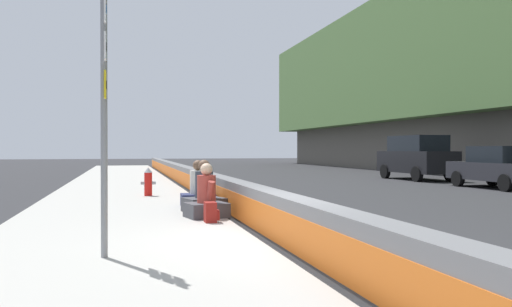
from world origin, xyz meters
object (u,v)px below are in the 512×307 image
seated_person_middle (204,196)px  backpack (211,212)px  seated_person_rear (198,192)px  seated_person_foreground (206,200)px  parked_car_fourth (416,157)px  route_sign_post (104,101)px  fire_hydrant (148,181)px  parked_car_third (499,167)px

seated_person_middle → backpack: bearing=175.9°
seated_person_middle → seated_person_rear: (1.20, -0.02, -0.01)m
seated_person_foreground → parked_car_fourth: (13.31, -12.96, 0.68)m
seated_person_middle → seated_person_rear: size_ratio=1.03×
route_sign_post → backpack: route_sign_post is taller
fire_hydrant → parked_car_fourth: 15.93m
seated_person_rear → seated_person_foreground: bearing=176.9°
fire_hydrant → seated_person_middle: size_ratio=0.73×
seated_person_middle → seated_person_rear: 1.20m
seated_person_middle → parked_car_fourth: bearing=-46.3°
seated_person_middle → seated_person_foreground: bearing=174.4°
route_sign_post → seated_person_rear: size_ratio=3.07×
fire_hydrant → seated_person_foreground: seated_person_foreground is taller
seated_person_rear → parked_car_third: size_ratio=0.26×
route_sign_post → seated_person_foreground: size_ratio=3.12×
backpack → seated_person_rear: bearing=-2.9°
seated_person_foreground → route_sign_post: bearing=152.7°
fire_hydrant → parked_car_fourth: bearing=-61.0°
seated_person_foreground → backpack: (-0.76, 0.03, -0.17)m
backpack → parked_car_fourth: size_ratio=0.08×
seated_person_middle → parked_car_third: size_ratio=0.27×
fire_hydrant → parked_car_third: 14.00m
route_sign_post → seated_person_middle: size_ratio=2.99×
fire_hydrant → seated_person_foreground: (-5.60, -0.96, -0.09)m
parked_car_third → parked_car_fourth: parked_car_fourth is taller
parked_car_third → parked_car_fourth: bearing=-0.1°
parked_car_third → parked_car_fourth: (6.20, -0.01, 0.32)m
route_sign_post → parked_car_third: 18.51m
seated_person_middle → seated_person_rear: bearing=-1.1°
route_sign_post → parked_car_fourth: size_ratio=0.74×
seated_person_foreground → seated_person_middle: size_ratio=0.96×
seated_person_foreground → seated_person_rear: seated_person_rear is taller
route_sign_post → parked_car_third: bearing=-53.9°
fire_hydrant → seated_person_rear: 3.56m
seated_person_foreground → seated_person_rear: bearing=-3.1°
seated_person_foreground → backpack: seated_person_foreground is taller
route_sign_post → seated_person_foreground: bearing=-27.3°
route_sign_post → backpack: (3.01, -1.92, -1.90)m
backpack → parked_car_third: parked_car_third is taller
seated_person_foreground → parked_car_fourth: bearing=-44.2°
backpack → seated_person_middle: bearing=-4.1°
route_sign_post → seated_person_foreground: route_sign_post is taller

